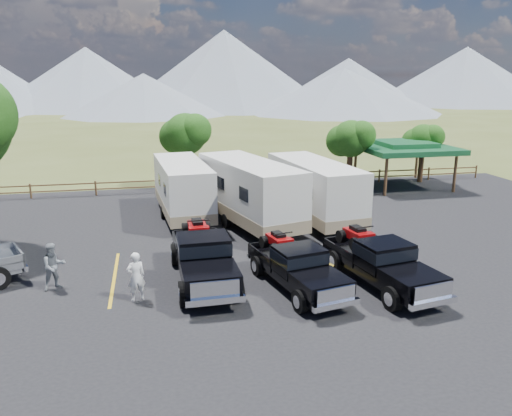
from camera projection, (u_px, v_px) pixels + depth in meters
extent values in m
plane|color=#485022|center=(291.00, 310.00, 16.86)|extent=(320.00, 320.00, 0.00)
cube|color=black|center=(270.00, 275.00, 19.69)|extent=(44.00, 34.00, 0.04)
cube|color=gold|center=(114.00, 278.00, 19.43)|extent=(0.12, 5.50, 0.01)
cube|color=gold|center=(216.00, 270.00, 20.23)|extent=(0.12, 5.50, 0.01)
cube|color=gold|center=(310.00, 262.00, 21.03)|extent=(0.12, 5.50, 0.01)
cube|color=gold|center=(398.00, 255.00, 21.83)|extent=(0.12, 5.50, 0.01)
cylinder|color=#322113|center=(349.00, 169.00, 34.37)|extent=(0.39, 0.39, 2.80)
sphere|color=#1F4D13|center=(351.00, 139.00, 33.83)|extent=(2.52, 2.52, 2.52)
sphere|color=#1F4D13|center=(361.00, 135.00, 33.44)|extent=(1.98, 1.98, 1.98)
sphere|color=#1F4D13|center=(342.00, 141.00, 34.15)|extent=(2.16, 2.16, 2.16)
cylinder|color=#322113|center=(421.00, 165.00, 36.56)|extent=(0.38, 0.38, 2.52)
sphere|color=#1F4D13|center=(423.00, 140.00, 36.07)|extent=(2.24, 2.24, 2.24)
sphere|color=#1F4D13|center=(432.00, 137.00, 35.72)|extent=(1.76, 1.76, 1.76)
sphere|color=#1F4D13|center=(415.00, 141.00, 36.35)|extent=(1.92, 1.92, 1.92)
cylinder|color=#322113|center=(187.00, 168.00, 34.02)|extent=(0.41, 0.41, 3.08)
sphere|color=#1F4D13|center=(186.00, 134.00, 33.42)|extent=(2.80, 2.80, 2.80)
sphere|color=#1F4D13|center=(195.00, 130.00, 32.99)|extent=(2.20, 2.20, 2.20)
sphere|color=#1F4D13|center=(177.00, 136.00, 33.78)|extent=(2.40, 2.40, 2.40)
cylinder|color=brown|center=(31.00, 191.00, 31.81)|extent=(0.12, 0.12, 1.00)
cylinder|color=brown|center=(96.00, 188.00, 32.61)|extent=(0.12, 0.12, 1.00)
cylinder|color=brown|center=(158.00, 186.00, 33.41)|extent=(0.12, 0.12, 1.00)
cylinder|color=brown|center=(217.00, 183.00, 34.22)|extent=(0.12, 0.12, 1.00)
cylinder|color=brown|center=(274.00, 181.00, 35.02)|extent=(0.12, 0.12, 1.00)
cylinder|color=brown|center=(328.00, 178.00, 35.82)|extent=(0.12, 0.12, 1.00)
cylinder|color=brown|center=(379.00, 176.00, 36.62)|extent=(0.12, 0.12, 1.00)
cylinder|color=brown|center=(429.00, 174.00, 37.42)|extent=(0.12, 0.12, 1.00)
cylinder|color=brown|center=(476.00, 172.00, 38.23)|extent=(0.12, 0.12, 1.00)
cube|color=brown|center=(246.00, 183.00, 34.63)|extent=(36.00, 0.06, 0.08)
cube|color=brown|center=(246.00, 177.00, 34.53)|extent=(36.00, 0.06, 0.08)
cylinder|color=brown|center=(386.00, 177.00, 32.34)|extent=(0.20, 0.20, 2.60)
cylinder|color=brown|center=(355.00, 164.00, 37.06)|extent=(0.20, 0.20, 2.60)
cylinder|color=brown|center=(455.00, 174.00, 33.34)|extent=(0.20, 0.20, 2.60)
cylinder|color=brown|center=(417.00, 161.00, 38.06)|extent=(0.20, 0.20, 2.60)
cube|color=#18552F|center=(404.00, 148.00, 34.82)|extent=(6.20, 6.20, 0.35)
cube|color=#18552F|center=(404.00, 144.00, 34.75)|extent=(3.50, 3.50, 0.35)
cone|color=gray|center=(88.00, 78.00, 117.29)|extent=(44.00, 44.00, 14.00)
cone|color=gray|center=(225.00, 69.00, 119.41)|extent=(52.00, 52.00, 18.00)
cone|color=gray|center=(348.00, 81.00, 132.67)|extent=(40.00, 40.00, 12.00)
cone|color=gray|center=(465.00, 76.00, 134.92)|extent=(50.00, 50.00, 15.00)
cone|color=gray|center=(144.00, 94.00, 97.05)|extent=(32.00, 32.00, 8.00)
cone|color=gray|center=(344.00, 91.00, 102.10)|extent=(40.00, 40.00, 9.00)
cube|color=black|center=(204.00, 266.00, 18.94)|extent=(1.96, 5.75, 0.36)
cube|color=black|center=(211.00, 276.00, 17.04)|extent=(1.96, 1.84, 0.50)
cube|color=black|center=(204.00, 249.00, 18.64)|extent=(1.91, 1.60, 1.00)
cube|color=black|center=(203.00, 245.00, 18.60)|extent=(1.96, 1.66, 0.45)
cube|color=black|center=(198.00, 244.00, 20.57)|extent=(1.97, 2.44, 0.55)
cube|color=silver|center=(215.00, 289.00, 16.09)|extent=(1.61, 0.11, 0.55)
cube|color=silver|center=(216.00, 301.00, 16.13)|extent=(1.97, 0.22, 0.22)
cube|color=silver|center=(195.00, 242.00, 21.79)|extent=(1.97, 0.20, 0.22)
cylinder|color=black|center=(184.00, 294.00, 16.92)|extent=(0.32, 0.91, 0.90)
cylinder|color=black|center=(238.00, 289.00, 17.33)|extent=(0.32, 0.91, 0.90)
cylinder|color=black|center=(175.00, 254.00, 20.65)|extent=(0.32, 0.91, 0.90)
cylinder|color=black|center=(220.00, 251.00, 21.06)|extent=(0.32, 0.91, 0.90)
cube|color=maroon|center=(197.00, 228.00, 20.39)|extent=(0.73, 1.32, 0.35)
cube|color=black|center=(197.00, 222.00, 20.33)|extent=(0.42, 0.76, 0.18)
cube|color=maroon|center=(199.00, 230.00, 19.85)|extent=(0.81, 0.37, 0.22)
cylinder|color=black|center=(198.00, 220.00, 19.85)|extent=(0.90, 0.08, 0.06)
cylinder|color=black|center=(188.00, 238.00, 19.83)|extent=(0.27, 0.57, 0.56)
cylinder|color=black|center=(210.00, 236.00, 20.03)|extent=(0.27, 0.57, 0.56)
cylinder|color=black|center=(185.00, 230.00, 20.87)|extent=(0.27, 0.57, 0.56)
cylinder|color=black|center=(207.00, 228.00, 21.06)|extent=(0.27, 0.57, 0.56)
cube|color=black|center=(297.00, 274.00, 18.31)|extent=(2.62, 5.25, 0.32)
cube|color=black|center=(321.00, 283.00, 16.73)|extent=(1.98, 1.90, 0.44)
cube|color=black|center=(299.00, 259.00, 18.05)|extent=(1.90, 1.69, 0.88)
cube|color=black|center=(299.00, 256.00, 18.02)|extent=(1.95, 1.74, 0.40)
cube|color=black|center=(278.00, 254.00, 19.65)|extent=(2.09, 2.42, 0.48)
cube|color=silver|center=(336.00, 295.00, 15.95)|extent=(1.39, 0.36, 0.48)
cube|color=silver|center=(336.00, 305.00, 15.99)|extent=(1.72, 0.51, 0.19)
cube|color=silver|center=(267.00, 253.00, 20.66)|extent=(1.72, 0.49, 0.19)
cylinder|color=black|center=(300.00, 301.00, 16.49)|extent=(0.42, 0.83, 0.79)
cylinder|color=black|center=(343.00, 293.00, 17.13)|extent=(0.42, 0.83, 0.79)
cylinder|color=black|center=(257.00, 266.00, 19.57)|extent=(0.42, 0.83, 0.79)
cylinder|color=black|center=(295.00, 260.00, 20.22)|extent=(0.42, 0.83, 0.79)
cube|color=maroon|center=(278.00, 240.00, 19.50)|extent=(0.84, 1.25, 0.31)
cube|color=black|center=(278.00, 235.00, 19.44)|extent=(0.48, 0.72, 0.16)
cube|color=maroon|center=(284.00, 242.00, 19.05)|extent=(0.75, 0.45, 0.19)
cylinder|color=black|center=(283.00, 233.00, 19.04)|extent=(0.79, 0.21, 0.05)
cylinder|color=black|center=(275.00, 250.00, 18.96)|extent=(0.33, 0.53, 0.49)
cylinder|color=black|center=(293.00, 247.00, 19.27)|extent=(0.33, 0.53, 0.49)
cylinder|color=black|center=(264.00, 242.00, 19.82)|extent=(0.33, 0.53, 0.49)
cylinder|color=black|center=(282.00, 239.00, 20.13)|extent=(0.33, 0.53, 0.49)
cube|color=black|center=(381.00, 270.00, 18.58)|extent=(2.62, 5.59, 0.34)
cube|color=black|center=(414.00, 280.00, 16.86)|extent=(2.07, 1.98, 0.47)
cube|color=black|center=(384.00, 254.00, 18.30)|extent=(2.00, 1.75, 0.94)
cube|color=black|center=(385.00, 251.00, 18.27)|extent=(2.04, 1.81, 0.42)
cube|color=black|center=(357.00, 250.00, 20.03)|extent=(2.17, 2.54, 0.52)
cube|color=silver|center=(433.00, 292.00, 16.01)|extent=(1.50, 0.33, 0.52)
cube|color=silver|center=(433.00, 303.00, 16.06)|extent=(1.85, 0.48, 0.21)
cube|color=silver|center=(342.00, 248.00, 21.13)|extent=(1.85, 0.46, 0.21)
cylinder|color=black|center=(392.00, 299.00, 16.63)|extent=(0.42, 0.88, 0.85)
cylinder|color=black|center=(434.00, 290.00, 17.26)|extent=(0.42, 0.88, 0.85)
cylinder|color=black|center=(335.00, 261.00, 19.98)|extent=(0.42, 0.88, 0.85)
cylinder|color=black|center=(372.00, 255.00, 20.61)|extent=(0.42, 0.88, 0.85)
cube|color=maroon|center=(357.00, 235.00, 19.87)|extent=(0.86, 1.32, 0.33)
cube|color=black|center=(358.00, 229.00, 19.81)|extent=(0.49, 0.76, 0.17)
cube|color=maroon|center=(365.00, 236.00, 19.38)|extent=(0.80, 0.45, 0.21)
cylinder|color=black|center=(364.00, 227.00, 19.38)|extent=(0.85, 0.20, 0.06)
cylinder|color=black|center=(355.00, 244.00, 19.30)|extent=(0.33, 0.56, 0.53)
cylinder|color=black|center=(374.00, 242.00, 19.61)|extent=(0.33, 0.56, 0.53)
cylinder|color=black|center=(341.00, 236.00, 20.23)|extent=(0.33, 0.56, 0.53)
cylinder|color=black|center=(359.00, 234.00, 20.54)|extent=(0.33, 0.56, 0.53)
cube|color=silver|center=(183.00, 186.00, 27.07)|extent=(2.88, 7.36, 2.59)
cube|color=gray|center=(183.00, 204.00, 27.33)|extent=(2.91, 7.40, 0.58)
cube|color=black|center=(165.00, 189.00, 25.02)|extent=(0.09, 0.86, 0.58)
cube|color=black|center=(210.00, 187.00, 25.66)|extent=(0.09, 0.86, 0.58)
cylinder|color=black|center=(163.00, 212.00, 27.42)|extent=(0.29, 0.69, 0.67)
cylinder|color=black|center=(202.00, 209.00, 28.02)|extent=(0.29, 0.69, 0.67)
cube|color=black|center=(198.00, 233.00, 23.29)|extent=(0.26, 1.73, 0.10)
cube|color=silver|center=(249.00, 189.00, 25.50)|extent=(4.44, 8.25, 2.83)
cube|color=gray|center=(250.00, 210.00, 25.79)|extent=(4.47, 8.29, 0.63)
cube|color=black|center=(243.00, 194.00, 23.18)|extent=(0.26, 0.92, 0.63)
cube|color=black|center=(291.00, 189.00, 24.29)|extent=(0.26, 0.92, 0.63)
cylinder|color=black|center=(226.00, 221.00, 25.68)|extent=(0.44, 0.78, 0.73)
cylinder|color=black|center=(267.00, 215.00, 26.71)|extent=(0.44, 0.78, 0.73)
cube|color=black|center=(299.00, 244.00, 21.68)|extent=(0.60, 1.86, 0.10)
cube|color=silver|center=(314.00, 187.00, 26.30)|extent=(3.32, 7.75, 2.70)
cube|color=gray|center=(314.00, 207.00, 26.57)|extent=(3.35, 7.79, 0.60)
cube|color=black|center=(309.00, 192.00, 24.13)|extent=(0.13, 0.90, 0.60)
cube|color=black|center=(353.00, 188.00, 24.90)|extent=(0.13, 0.90, 0.60)
cylinder|color=black|center=(292.00, 216.00, 26.61)|extent=(0.34, 0.73, 0.70)
cylinder|color=black|center=(330.00, 212.00, 27.33)|extent=(0.34, 0.73, 0.70)
cube|color=black|center=(358.00, 239.00, 22.41)|extent=(0.34, 1.80, 0.10)
cube|color=silver|center=(21.00, 262.00, 19.52)|extent=(0.95, 1.81, 0.22)
imported|color=white|center=(136.00, 277.00, 17.27)|extent=(0.74, 0.59, 1.77)
imported|color=slate|center=(54.00, 266.00, 18.21)|extent=(1.07, 0.99, 1.76)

